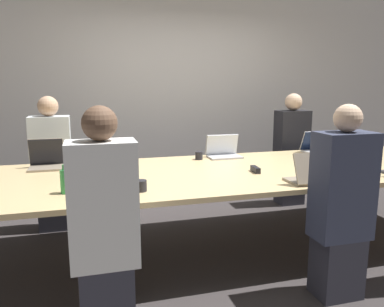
{
  "coord_description": "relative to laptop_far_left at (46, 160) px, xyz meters",
  "views": [
    {
      "loc": [
        -1.2,
        -3.13,
        1.52
      ],
      "look_at": [
        -0.29,
        0.1,
        0.9
      ],
      "focal_mm": 35.0,
      "sensor_mm": 36.0,
      "label": 1
    }
  ],
  "objects": [
    {
      "name": "ground_plane",
      "position": [
        1.59,
        -0.53,
        -0.83
      ],
      "size": [
        24.0,
        24.0,
        0.0
      ],
      "primitive_type": "plane",
      "color": "#383333"
    },
    {
      "name": "curtain_wall",
      "position": [
        1.59,
        1.36,
        0.57
      ],
      "size": [
        12.0,
        0.06,
        2.8
      ],
      "color": "#BCB7B2",
      "rests_on": "ground_plane"
    },
    {
      "name": "conference_table",
      "position": [
        1.59,
        -0.53,
        -0.12
      ],
      "size": [
        4.79,
        1.52,
        0.75
      ],
      "color": "#D6B77F",
      "rests_on": "ground_plane"
    },
    {
      "name": "laptop_far_left",
      "position": [
        0.0,
        0.0,
        0.0
      ],
      "size": [
        0.31,
        0.27,
        0.27
      ],
      "color": "gray",
      "rests_on": "conference_table"
    },
    {
      "name": "person_far_left",
      "position": [
        0.01,
        0.42,
        -0.15
      ],
      "size": [
        0.4,
        0.24,
        1.41
      ],
      "color": "#2D2D38",
      "rests_on": "ground_plane"
    },
    {
      "name": "laptop_near_left",
      "position": [
        0.48,
        -1.1,
        -0.01
      ],
      "size": [
        0.33,
        0.22,
        0.22
      ],
      "rotation": [
        0.0,
        0.0,
        3.14
      ],
      "color": "gray",
      "rests_on": "conference_table"
    },
    {
      "name": "person_near_left",
      "position": [
        0.46,
        -1.48,
        -0.15
      ],
      "size": [
        0.4,
        0.24,
        1.41
      ],
      "rotation": [
        0.0,
        0.0,
        3.14
      ],
      "color": "#2D2D38",
      "rests_on": "ground_plane"
    },
    {
      "name": "cup_near_left",
      "position": [
        0.74,
        -1.02,
        -0.04
      ],
      "size": [
        0.09,
        0.09,
        0.08
      ],
      "color": "#232328",
      "rests_on": "conference_table"
    },
    {
      "name": "bottle_near_left",
      "position": [
        0.21,
        -0.92,
        0.01
      ],
      "size": [
        0.07,
        0.07,
        0.21
      ],
      "color": "green",
      "rests_on": "conference_table"
    },
    {
      "name": "laptop_near_midright",
      "position": [
        2.06,
        -1.15,
        -0.01
      ],
      "size": [
        0.31,
        0.25,
        0.25
      ],
      "rotation": [
        0.0,
        0.0,
        3.14
      ],
      "color": "gray",
      "rests_on": "conference_table"
    },
    {
      "name": "person_near_midright",
      "position": [
        2.08,
        -1.52,
        -0.16
      ],
      "size": [
        0.4,
        0.24,
        1.4
      ],
      "rotation": [
        0.0,
        0.0,
        3.14
      ],
      "color": "#2D2D38",
      "rests_on": "ground_plane"
    },
    {
      "name": "bottle_near_right",
      "position": [
        2.76,
        -1.02,
        0.02
      ],
      "size": [
        0.07,
        0.07,
        0.24
      ],
      "color": "#ADD1E0",
      "rests_on": "conference_table"
    },
    {
      "name": "laptop_far_center",
      "position": [
        1.78,
        0.05,
        -0.01
      ],
      "size": [
        0.36,
        0.24,
        0.24
      ],
      "color": "#B7B7BC",
      "rests_on": "conference_table"
    },
    {
      "name": "cup_far_center",
      "position": [
        1.49,
        -0.0,
        -0.04
      ],
      "size": [
        0.08,
        0.08,
        0.08
      ],
      "color": "#232328",
      "rests_on": "conference_table"
    },
    {
      "name": "laptop_far_right",
      "position": [
        2.94,
        0.06,
        -0.01
      ],
      "size": [
        0.36,
        0.25,
        0.24
      ],
      "color": "#B7B7BC",
      "rests_on": "conference_table"
    },
    {
      "name": "person_far_right",
      "position": [
        2.87,
        0.52,
        -0.14
      ],
      "size": [
        0.4,
        0.24,
        1.42
      ],
      "color": "#2D2D38",
      "rests_on": "ground_plane"
    },
    {
      "name": "cup_far_right",
      "position": [
        3.24,
        0.01,
        -0.04
      ],
      "size": [
        0.08,
        0.08,
        0.08
      ],
      "color": "red",
      "rests_on": "conference_table"
    },
    {
      "name": "bottle_far_right",
      "position": [
        3.22,
        -0.03,
        0.02
      ],
      "size": [
        0.07,
        0.07,
        0.24
      ],
      "color": "black",
      "rests_on": "conference_table"
    },
    {
      "name": "stapler",
      "position": [
        1.81,
        -0.69,
        -0.05
      ],
      "size": [
        0.06,
        0.15,
        0.05
      ],
      "rotation": [
        0.0,
        0.0,
        -0.09
      ],
      "color": "black",
      "rests_on": "conference_table"
    }
  ]
}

